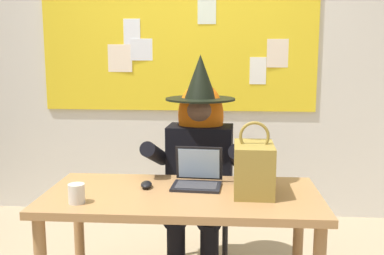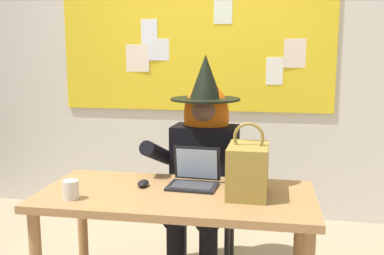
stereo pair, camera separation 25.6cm
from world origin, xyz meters
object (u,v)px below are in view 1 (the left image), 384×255
desk_main (182,210)px  laptop (197,177)px  computer_mouse (146,185)px  person_costumed (199,155)px  coffee_mug (77,194)px  chair_at_desk (200,192)px  handbag (254,168)px

desk_main → laptop: laptop is taller
laptop → computer_mouse: (-0.27, -0.07, -0.03)m
person_costumed → coffee_mug: size_ratio=15.20×
desk_main → coffee_mug: bearing=-157.4°
desk_main → computer_mouse: computer_mouse is taller
chair_at_desk → handbag: handbag is taller
chair_at_desk → laptop: size_ratio=3.35×
handbag → coffee_mug: bearing=-164.8°
laptop → computer_mouse: 0.28m
desk_main → coffee_mug: coffee_mug is taller
handbag → coffee_mug: 0.89m
desk_main → laptop: (0.07, 0.14, 0.14)m
chair_at_desk → person_costumed: bearing=-1.6°
desk_main → coffee_mug: (-0.49, -0.20, 0.14)m
desk_main → chair_at_desk: size_ratio=1.58×
chair_at_desk → handbag: size_ratio=2.42×
desk_main → handbag: (0.37, 0.03, 0.23)m
person_costumed → computer_mouse: 0.57m
computer_mouse → coffee_mug: bearing=-143.2°
computer_mouse → handbag: size_ratio=0.28×
person_costumed → computer_mouse: person_costumed is taller
desk_main → computer_mouse: bearing=160.3°
desk_main → handbag: 0.43m
handbag → laptop: bearing=160.0°
chair_at_desk → coffee_mug: 1.08m
desk_main → person_costumed: 0.60m
person_costumed → coffee_mug: (-0.54, -0.78, -0.02)m
chair_at_desk → laptop: laptop is taller
coffee_mug → desk_main: bearing=22.6°
computer_mouse → handbag: 0.58m
chair_at_desk → person_costumed: size_ratio=0.63×
chair_at_desk → desk_main: bearing=-4.9°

